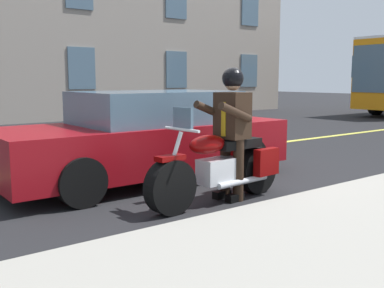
% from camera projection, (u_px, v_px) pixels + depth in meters
% --- Properties ---
extents(ground_plane, '(80.00, 80.00, 0.00)m').
position_uv_depth(ground_plane, '(207.00, 177.00, 7.48)').
color(ground_plane, black).
extents(lane_center_stripe, '(60.00, 0.16, 0.01)m').
position_uv_depth(lane_center_stripe, '(143.00, 159.00, 9.05)').
color(lane_center_stripe, '#E5DB4C').
rests_on(lane_center_stripe, ground_plane).
extents(motorcycle_main, '(2.22, 0.70, 1.26)m').
position_uv_depth(motorcycle_main, '(221.00, 168.00, 5.89)').
color(motorcycle_main, black).
rests_on(motorcycle_main, ground_plane).
extents(rider_main, '(0.65, 0.58, 1.74)m').
position_uv_depth(rider_main, '(231.00, 122.00, 5.93)').
color(rider_main, black).
rests_on(rider_main, ground_plane).
extents(car_silver, '(4.60, 1.92, 1.40)m').
position_uv_depth(car_silver, '(148.00, 137.00, 7.17)').
color(car_silver, maroon).
rests_on(car_silver, ground_plane).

